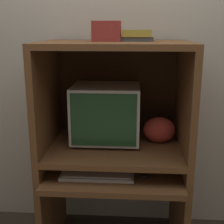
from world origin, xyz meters
name	(u,v)px	position (x,y,z in m)	size (l,w,h in m)	color
wall_back	(118,61)	(0.00, 0.72, 1.30)	(6.00, 0.06, 2.60)	beige
desk_base	(114,199)	(0.00, 0.28, 0.40)	(0.93, 0.72, 0.64)	brown
desk_monitor_shelf	(115,150)	(0.00, 0.33, 0.75)	(0.93, 0.66, 0.13)	brown
hutch_upper	(115,79)	(0.00, 0.36, 1.22)	(0.93, 0.66, 0.68)	brown
crt_monitor	(106,113)	(-0.07, 0.41, 0.98)	(0.45, 0.38, 0.39)	beige
keyboard	(97,175)	(-0.10, 0.13, 0.66)	(0.45, 0.15, 0.03)	beige
mouse	(144,176)	(0.19, 0.13, 0.66)	(0.06, 0.04, 0.03)	black
snack_bag	(159,130)	(0.30, 0.41, 0.86)	(0.21, 0.16, 0.18)	#BC382D
book_stack	(137,35)	(0.13, 0.37, 1.49)	(0.20, 0.15, 0.07)	#4C4C51
storage_box	(107,31)	(-0.05, 0.35, 1.52)	(0.17, 0.15, 0.12)	maroon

